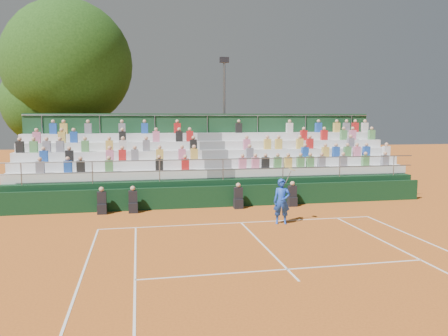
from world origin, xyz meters
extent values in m
plane|color=#C36120|center=(0.00, 0.00, 0.00)|extent=(90.00, 90.00, 0.00)
cube|color=white|center=(0.00, 0.00, 0.01)|extent=(11.00, 0.06, 0.01)
cube|color=white|center=(0.00, -3.20, 0.01)|extent=(0.06, 6.40, 0.01)
cube|color=white|center=(0.00, -5.49, 0.01)|extent=(8.22, 0.06, 0.01)
cube|color=black|center=(0.00, 3.20, 0.50)|extent=(20.00, 0.15, 1.00)
cube|color=black|center=(-5.55, 2.75, 0.22)|extent=(0.40, 0.40, 0.44)
cube|color=black|center=(-5.55, 2.75, 0.70)|extent=(0.38, 0.25, 0.55)
sphere|color=tan|center=(-5.55, 2.75, 1.08)|extent=(0.22, 0.22, 0.22)
cube|color=black|center=(-4.22, 2.75, 0.22)|extent=(0.40, 0.40, 0.44)
cube|color=black|center=(-4.22, 2.75, 0.70)|extent=(0.38, 0.25, 0.55)
sphere|color=tan|center=(-4.22, 2.75, 1.08)|extent=(0.22, 0.22, 0.22)
cube|color=black|center=(0.52, 2.75, 0.22)|extent=(0.40, 0.40, 0.44)
cube|color=black|center=(0.52, 2.75, 0.70)|extent=(0.38, 0.25, 0.55)
sphere|color=tan|center=(0.52, 2.75, 1.08)|extent=(0.22, 0.22, 0.22)
cube|color=black|center=(3.14, 2.75, 0.22)|extent=(0.40, 0.40, 0.44)
cube|color=black|center=(3.14, 2.75, 0.70)|extent=(0.38, 0.25, 0.55)
sphere|color=tan|center=(3.14, 2.75, 1.08)|extent=(0.22, 0.22, 0.22)
cube|color=black|center=(0.00, 6.30, 0.60)|extent=(20.00, 5.20, 1.20)
cube|color=silver|center=(-5.35, 4.62, 1.41)|extent=(9.30, 0.85, 0.42)
cube|color=silver|center=(5.35, 4.62, 1.41)|extent=(9.30, 0.85, 0.42)
cube|color=slate|center=(0.00, 4.62, 1.41)|extent=(1.40, 0.85, 0.42)
cube|color=silver|center=(-5.35, 5.47, 1.83)|extent=(9.30, 0.85, 0.42)
cube|color=silver|center=(5.35, 5.47, 1.83)|extent=(9.30, 0.85, 0.42)
cube|color=slate|center=(0.00, 5.47, 1.83)|extent=(1.40, 0.85, 0.42)
cube|color=silver|center=(-5.35, 6.33, 2.25)|extent=(9.30, 0.85, 0.42)
cube|color=silver|center=(5.35, 6.33, 2.25)|extent=(9.30, 0.85, 0.42)
cube|color=slate|center=(0.00, 6.33, 2.25)|extent=(1.40, 0.85, 0.42)
cube|color=silver|center=(-5.35, 7.17, 2.67)|extent=(9.30, 0.85, 0.42)
cube|color=silver|center=(5.35, 7.17, 2.67)|extent=(9.30, 0.85, 0.42)
cube|color=slate|center=(0.00, 7.17, 2.67)|extent=(1.40, 0.85, 0.42)
cube|color=silver|center=(-5.35, 8.03, 3.09)|extent=(9.30, 0.85, 0.42)
cube|color=silver|center=(5.35, 8.03, 3.09)|extent=(9.30, 0.85, 0.42)
cube|color=slate|center=(0.00, 8.03, 3.09)|extent=(1.40, 0.85, 0.42)
cube|color=#184023|center=(0.00, 8.55, 2.20)|extent=(20.00, 0.12, 4.40)
cylinder|color=gray|center=(0.00, 3.75, 2.20)|extent=(20.00, 0.05, 0.05)
cylinder|color=gray|center=(0.00, 8.45, 4.30)|extent=(20.00, 0.05, 0.05)
cube|color=slate|center=(-8.36, 4.47, 1.90)|extent=(0.36, 0.24, 0.56)
cube|color=#1E4CB2|center=(-7.15, 4.47, 1.90)|extent=(0.36, 0.24, 0.56)
cube|color=black|center=(-6.59, 4.47, 1.90)|extent=(0.36, 0.24, 0.56)
cube|color=#4C8C4C|center=(-5.31, 4.47, 1.90)|extent=(0.36, 0.24, 0.56)
cube|color=black|center=(-2.98, 4.47, 1.90)|extent=(0.36, 0.24, 0.56)
cube|color=red|center=(-1.73, 4.47, 1.90)|extent=(0.36, 0.24, 0.56)
cube|color=#1E4CB2|center=(-8.35, 5.32, 2.32)|extent=(0.36, 0.24, 0.56)
cube|color=black|center=(-7.19, 5.32, 2.32)|extent=(0.36, 0.24, 0.56)
cube|color=pink|center=(-5.32, 5.32, 2.32)|extent=(0.36, 0.24, 0.56)
cube|color=red|center=(-4.72, 5.32, 2.32)|extent=(0.36, 0.24, 0.56)
cube|color=slate|center=(-4.12, 5.32, 2.32)|extent=(0.36, 0.24, 0.56)
cube|color=gold|center=(-2.90, 5.32, 2.32)|extent=(0.36, 0.24, 0.56)
cube|color=pink|center=(-1.79, 5.32, 2.32)|extent=(0.36, 0.24, 0.56)
cube|color=gold|center=(-1.18, 5.32, 2.32)|extent=(0.36, 0.24, 0.56)
cube|color=black|center=(-9.60, 6.17, 2.74)|extent=(0.36, 0.24, 0.56)
cube|color=#4C8C4C|center=(-8.97, 6.17, 2.74)|extent=(0.36, 0.24, 0.56)
cube|color=slate|center=(-8.36, 6.17, 2.74)|extent=(0.36, 0.24, 0.56)
cube|color=slate|center=(-7.74, 6.17, 2.74)|extent=(0.36, 0.24, 0.56)
cube|color=#4C8C4C|center=(-6.55, 6.17, 2.74)|extent=(0.36, 0.24, 0.56)
cube|color=gold|center=(-5.38, 6.17, 2.74)|extent=(0.36, 0.24, 0.56)
cube|color=silver|center=(-4.70, 6.17, 2.74)|extent=(0.36, 0.24, 0.56)
cube|color=slate|center=(-3.54, 6.17, 2.74)|extent=(0.36, 0.24, 0.56)
cube|color=black|center=(-1.11, 6.17, 2.74)|extent=(0.36, 0.24, 0.56)
cube|color=pink|center=(-8.99, 7.02, 3.16)|extent=(0.36, 0.24, 0.56)
cube|color=gold|center=(-7.78, 7.02, 3.16)|extent=(0.36, 0.24, 0.56)
cube|color=#1E4CB2|center=(-7.19, 7.02, 3.16)|extent=(0.36, 0.24, 0.56)
cube|color=black|center=(-4.74, 7.02, 3.16)|extent=(0.36, 0.24, 0.56)
cube|color=pink|center=(-3.00, 7.02, 3.16)|extent=(0.36, 0.24, 0.56)
cube|color=black|center=(-1.77, 7.02, 3.16)|extent=(0.36, 0.24, 0.56)
cube|color=red|center=(-1.19, 7.02, 3.16)|extent=(0.36, 0.24, 0.56)
cube|color=#1E4CB2|center=(-8.33, 7.88, 3.58)|extent=(0.36, 0.24, 0.56)
cube|color=gold|center=(-7.80, 7.88, 3.58)|extent=(0.36, 0.24, 0.56)
cube|color=slate|center=(-6.56, 7.88, 3.58)|extent=(0.36, 0.24, 0.56)
cube|color=slate|center=(-4.79, 7.88, 3.58)|extent=(0.36, 0.24, 0.56)
cube|color=#1E4CB2|center=(-3.58, 7.88, 3.58)|extent=(0.36, 0.24, 0.56)
cube|color=red|center=(-1.79, 7.88, 3.58)|extent=(0.36, 0.24, 0.56)
cube|color=pink|center=(1.13, 4.47, 1.90)|extent=(0.36, 0.24, 0.56)
cube|color=pink|center=(1.80, 4.47, 1.90)|extent=(0.36, 0.24, 0.56)
cube|color=black|center=(2.32, 4.47, 1.90)|extent=(0.36, 0.24, 0.56)
cube|color=#4C8C4C|center=(2.96, 4.47, 1.90)|extent=(0.36, 0.24, 0.56)
cube|color=gold|center=(3.52, 4.47, 1.90)|extent=(0.36, 0.24, 0.56)
cube|color=#4C8C4C|center=(4.18, 4.47, 1.90)|extent=(0.36, 0.24, 0.56)
cube|color=#4C8C4C|center=(4.71, 4.47, 1.90)|extent=(0.36, 0.24, 0.56)
cube|color=slate|center=(5.33, 4.47, 1.90)|extent=(0.36, 0.24, 0.56)
cube|color=slate|center=(6.53, 4.47, 1.90)|extent=(0.36, 0.24, 0.56)
cube|color=#4C8C4C|center=(7.80, 4.47, 1.90)|extent=(0.36, 0.24, 0.56)
cube|color=slate|center=(8.93, 4.47, 1.90)|extent=(0.36, 0.24, 0.56)
cube|color=slate|center=(1.72, 5.32, 2.32)|extent=(0.36, 0.24, 0.56)
cube|color=#1E4CB2|center=(4.75, 5.32, 2.32)|extent=(0.36, 0.24, 0.56)
cube|color=gold|center=(5.91, 5.32, 2.32)|extent=(0.36, 0.24, 0.56)
cube|color=#1E4CB2|center=(6.52, 5.32, 2.32)|extent=(0.36, 0.24, 0.56)
cube|color=#4C8C4C|center=(7.19, 5.32, 2.32)|extent=(0.36, 0.24, 0.56)
cube|color=pink|center=(7.74, 5.32, 2.32)|extent=(0.36, 0.24, 0.56)
cube|color=#1E4CB2|center=(8.31, 5.32, 2.32)|extent=(0.36, 0.24, 0.56)
cube|color=silver|center=(9.51, 5.32, 2.32)|extent=(0.36, 0.24, 0.56)
cube|color=pink|center=(1.77, 6.17, 2.74)|extent=(0.36, 0.24, 0.56)
cube|color=gold|center=(2.93, 6.17, 2.74)|extent=(0.36, 0.24, 0.56)
cube|color=gold|center=(3.56, 6.17, 2.74)|extent=(0.36, 0.24, 0.56)
cube|color=gold|center=(4.78, 6.17, 2.74)|extent=(0.36, 0.24, 0.56)
cube|color=red|center=(5.36, 6.17, 2.74)|extent=(0.36, 0.24, 0.56)
cube|color=slate|center=(7.80, 6.17, 2.74)|extent=(0.36, 0.24, 0.56)
cube|color=red|center=(5.33, 7.02, 3.16)|extent=(0.36, 0.24, 0.56)
cube|color=red|center=(6.58, 7.02, 3.16)|extent=(0.36, 0.24, 0.56)
cube|color=#4C8C4C|center=(7.78, 7.02, 3.16)|extent=(0.36, 0.24, 0.56)
cube|color=pink|center=(8.35, 7.02, 3.16)|extent=(0.36, 0.24, 0.56)
cube|color=#4C8C4C|center=(9.56, 7.02, 3.16)|extent=(0.36, 0.24, 0.56)
cube|color=black|center=(1.73, 7.88, 3.58)|extent=(0.36, 0.24, 0.56)
cube|color=silver|center=(4.78, 7.88, 3.58)|extent=(0.36, 0.24, 0.56)
cube|color=#1E4CB2|center=(6.58, 7.88, 3.58)|extent=(0.36, 0.24, 0.56)
cube|color=gold|center=(7.74, 7.88, 3.58)|extent=(0.36, 0.24, 0.56)
cube|color=slate|center=(8.37, 7.88, 3.58)|extent=(0.36, 0.24, 0.56)
cube|color=red|center=(8.94, 7.88, 3.58)|extent=(0.36, 0.24, 0.56)
cube|color=silver|center=(9.58, 7.88, 3.58)|extent=(0.36, 0.24, 0.56)
imported|color=blue|center=(1.53, -0.46, 0.89)|extent=(0.74, 0.59, 1.79)
cylinder|color=gray|center=(1.78, -0.46, 1.85)|extent=(0.26, 0.03, 0.51)
cylinder|color=#E5D866|center=(1.93, -0.46, 2.15)|extent=(0.26, 0.28, 0.14)
cylinder|color=#382614|center=(-9.51, 12.76, 1.49)|extent=(0.50, 0.50, 2.98)
sphere|color=#1A3D10|center=(-9.51, 12.76, 5.17)|extent=(5.46, 5.46, 5.46)
cylinder|color=#382614|center=(-8.08, 12.19, 2.16)|extent=(0.50, 0.50, 4.32)
sphere|color=#1A3D10|center=(-8.08, 12.19, 7.44)|extent=(7.78, 7.78, 7.78)
cylinder|color=gray|center=(1.70, 12.01, 3.87)|extent=(0.16, 0.16, 7.75)
cube|color=black|center=(1.70, 12.01, 7.92)|extent=(0.60, 0.25, 0.35)
camera|label=1|loc=(-3.96, -16.53, 4.14)|focal=35.00mm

